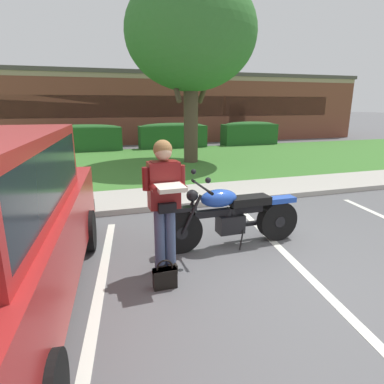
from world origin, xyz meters
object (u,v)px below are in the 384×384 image
(shade_tree, at_px, (191,34))
(hedge_left, at_px, (84,138))
(motorcycle, at_px, (237,215))
(handbag, at_px, (165,276))
(hedge_center_left, at_px, (173,135))
(hedge_center_right, at_px, (249,133))
(brick_building, at_px, (133,107))
(rider_person, at_px, (165,197))

(shade_tree, distance_m, hedge_left, 6.73)
(motorcycle, distance_m, handbag, 1.62)
(hedge_center_left, bearing_deg, hedge_center_right, 0.00)
(motorcycle, height_order, brick_building, brick_building)
(hedge_center_right, bearing_deg, hedge_center_left, -180.00)
(hedge_center_right, xyz_separation_m, brick_building, (-5.13, 6.38, 1.26))
(shade_tree, relative_size, hedge_left, 1.90)
(rider_person, height_order, hedge_left, rider_person)
(hedge_center_right, bearing_deg, rider_person, -121.57)
(handbag, bearing_deg, rider_person, 75.13)
(hedge_left, relative_size, hedge_center_right, 1.14)
(hedge_left, bearing_deg, brick_building, 63.94)
(shade_tree, bearing_deg, brick_building, 93.36)
(handbag, distance_m, shade_tree, 9.40)
(hedge_center_left, xyz_separation_m, brick_building, (-1.00, 6.38, 1.26))
(hedge_left, height_order, hedge_center_right, same)
(shade_tree, bearing_deg, hedge_left, 131.76)
(motorcycle, height_order, shade_tree, shade_tree)
(handbag, bearing_deg, hedge_center_left, 75.29)
(rider_person, relative_size, hedge_center_right, 0.59)
(hedge_left, bearing_deg, handbag, -85.54)
(rider_person, relative_size, brick_building, 0.06)
(hedge_left, distance_m, hedge_center_left, 4.12)
(motorcycle, bearing_deg, shade_tree, 78.26)
(brick_building, bearing_deg, hedge_center_left, -81.04)
(rider_person, xyz_separation_m, shade_tree, (2.69, 7.52, 3.36))
(rider_person, bearing_deg, handbag, -104.87)
(brick_building, bearing_deg, motorcycle, -92.75)
(hedge_center_right, distance_m, brick_building, 8.28)
(handbag, distance_m, brick_building, 18.70)
(motorcycle, relative_size, hedge_center_left, 0.69)
(rider_person, xyz_separation_m, hedge_left, (-1.05, 11.71, -0.36))
(motorcycle, relative_size, handbag, 6.23)
(handbag, relative_size, hedge_center_right, 0.12)
(handbag, distance_m, hedge_center_left, 12.53)
(shade_tree, relative_size, hedge_center_left, 1.93)
(motorcycle, xyz_separation_m, hedge_center_right, (5.98, 11.24, 0.17))
(hedge_center_left, relative_size, brick_building, 0.12)
(handbag, distance_m, hedge_center_right, 14.15)
(shade_tree, distance_m, hedge_center_left, 5.61)
(hedge_center_right, bearing_deg, motorcycle, -117.99)
(motorcycle, xyz_separation_m, handbag, (-1.33, -0.87, -0.34))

